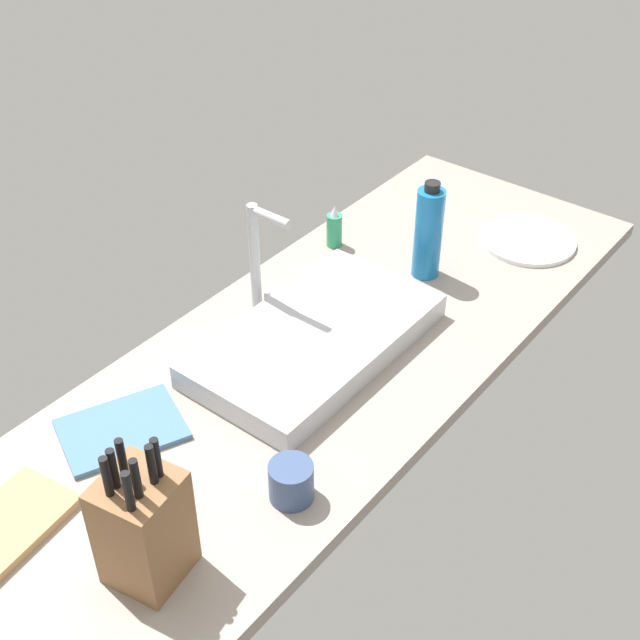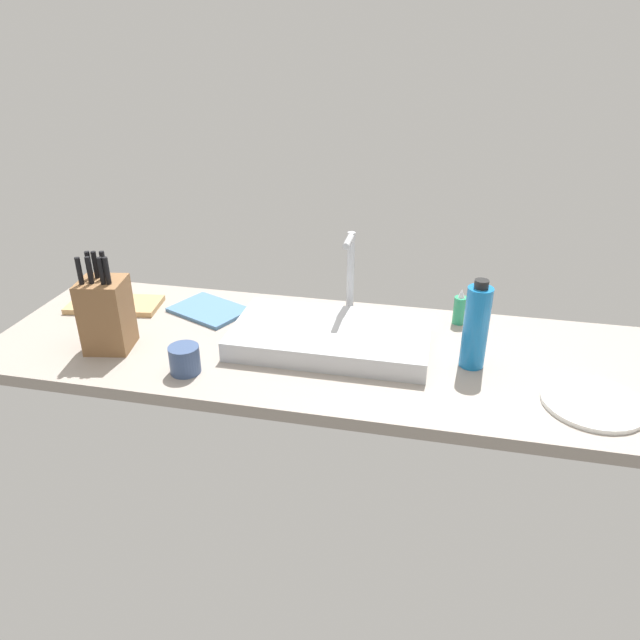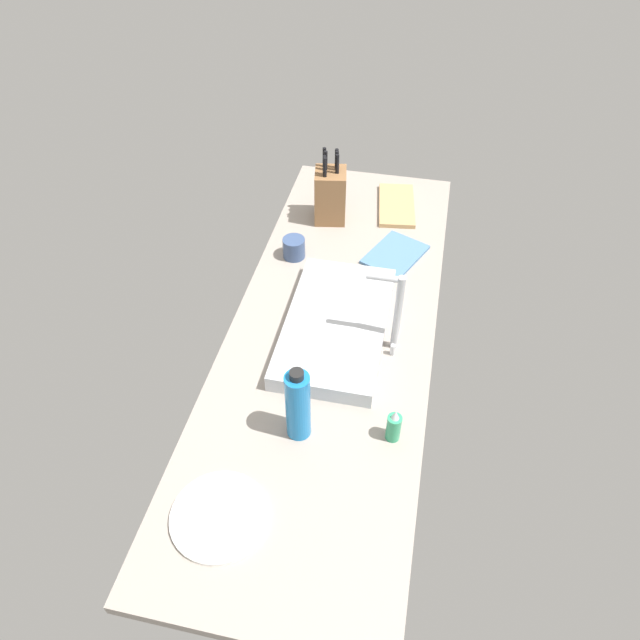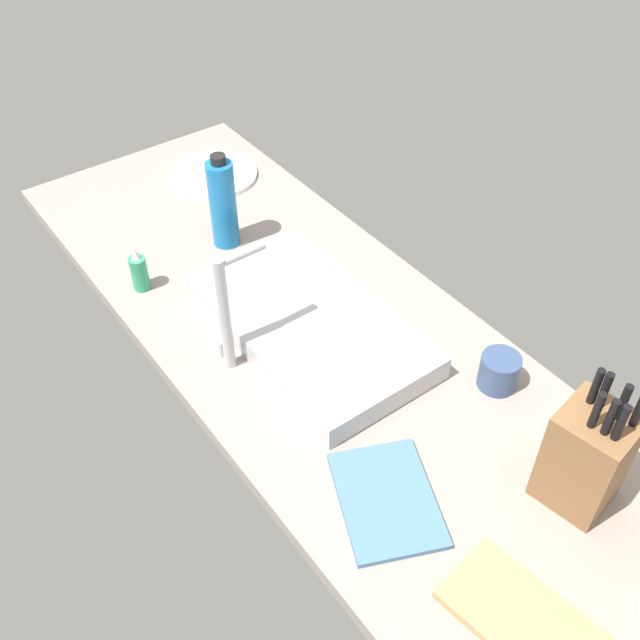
% 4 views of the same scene
% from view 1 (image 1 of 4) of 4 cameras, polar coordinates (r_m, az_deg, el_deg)
% --- Properties ---
extents(countertop_slab, '(1.95, 0.66, 0.04)m').
position_cam_1_polar(countertop_slab, '(1.89, -0.44, -2.93)').
color(countertop_slab, gray).
rests_on(countertop_slab, ground).
extents(sink_basin, '(0.57, 0.32, 0.06)m').
position_cam_1_polar(sink_basin, '(1.89, -0.30, -1.30)').
color(sink_basin, '#B7BABF').
rests_on(sink_basin, countertop_slab).
extents(faucet, '(0.06, 0.11, 0.29)m').
position_cam_1_polar(faucet, '(1.92, -4.11, 4.31)').
color(faucet, '#B7BABF').
rests_on(faucet, countertop_slab).
extents(knife_block, '(0.14, 0.14, 0.29)m').
position_cam_1_polar(knife_block, '(1.44, -11.60, -13.25)').
color(knife_block, brown).
rests_on(knife_block, countertop_slab).
extents(soap_bottle, '(0.04, 0.04, 0.12)m').
position_cam_1_polar(soap_bottle, '(2.23, 0.95, 6.07)').
color(soap_bottle, '#2D9966').
rests_on(soap_bottle, countertop_slab).
extents(water_bottle, '(0.07, 0.07, 0.25)m').
position_cam_1_polar(water_bottle, '(2.09, 7.18, 5.77)').
color(water_bottle, '#1970B7').
rests_on(water_bottle, countertop_slab).
extents(dinner_plate, '(0.25, 0.25, 0.01)m').
position_cam_1_polar(dinner_plate, '(2.33, 13.61, 5.16)').
color(dinner_plate, white).
rests_on(dinner_plate, countertop_slab).
extents(dish_towel, '(0.28, 0.25, 0.01)m').
position_cam_1_polar(dish_towel, '(1.76, -12.98, -7.06)').
color(dish_towel, teal).
rests_on(dish_towel, countertop_slab).
extents(coffee_mug, '(0.08, 0.08, 0.08)m').
position_cam_1_polar(coffee_mug, '(1.57, -1.92, -10.63)').
color(coffee_mug, '#384C75').
rests_on(coffee_mug, countertop_slab).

